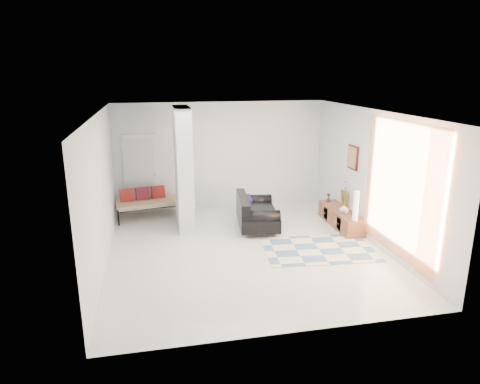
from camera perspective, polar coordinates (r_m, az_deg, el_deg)
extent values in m
plane|color=silver|center=(8.93, 0.70, -7.63)|extent=(6.00, 6.00, 0.00)
plane|color=white|center=(8.23, 0.77, 10.56)|extent=(6.00, 6.00, 0.00)
plane|color=silver|center=(11.35, -2.54, 4.88)|extent=(6.00, 0.00, 6.00)
plane|color=silver|center=(5.73, 7.26, -6.44)|extent=(6.00, 0.00, 6.00)
plane|color=silver|center=(8.34, -18.05, 0.05)|extent=(0.00, 6.00, 6.00)
plane|color=silver|center=(9.44, 17.28, 1.91)|extent=(0.00, 6.00, 6.00)
cube|color=silver|center=(9.86, -7.55, 3.07)|extent=(0.35, 1.20, 2.80)
cube|color=silver|center=(11.25, -13.11, 2.40)|extent=(0.85, 0.06, 2.04)
plane|color=#FF8243|center=(8.43, 20.53, 0.34)|extent=(0.00, 2.55, 2.55)
cube|color=#35180E|center=(10.15, 14.83, 4.49)|extent=(0.04, 0.45, 0.55)
cube|color=brown|center=(10.43, 13.28, -3.36)|extent=(0.45, 1.71, 0.40)
cube|color=#35180E|center=(10.02, 13.06, -4.15)|extent=(0.02, 0.23, 0.28)
cube|color=#35180E|center=(10.68, 11.39, -2.80)|extent=(0.02, 0.23, 0.28)
cube|color=gold|center=(10.59, 13.77, -0.83)|extent=(0.09, 0.32, 0.40)
cube|color=silver|center=(9.99, 13.76, -2.69)|extent=(0.04, 0.10, 0.12)
cylinder|color=silver|center=(9.51, 0.73, -5.80)|extent=(0.05, 0.05, 0.10)
cylinder|color=silver|center=(10.66, 0.07, -3.37)|extent=(0.05, 0.05, 0.10)
cylinder|color=silver|center=(9.60, 4.80, -5.65)|extent=(0.05, 0.05, 0.10)
cylinder|color=silver|center=(10.73, 3.71, -3.26)|extent=(0.05, 0.05, 0.10)
cube|color=black|center=(10.05, 2.32, -3.38)|extent=(1.05, 1.56, 0.30)
cube|color=black|center=(9.91, 0.39, -1.64)|extent=(0.37, 1.48, 0.36)
cylinder|color=black|center=(9.40, 2.81, -3.29)|extent=(0.87, 0.38, 0.28)
cylinder|color=black|center=(10.56, 1.92, -1.11)|extent=(0.87, 0.38, 0.28)
cube|color=#0E1233|center=(9.91, 1.08, -1.51)|extent=(0.20, 0.55, 0.31)
cylinder|color=black|center=(10.55, -15.90, -3.33)|extent=(0.04, 0.04, 0.40)
cylinder|color=black|center=(10.82, -7.23, -2.35)|extent=(0.04, 0.04, 0.40)
cylinder|color=black|center=(11.19, -16.30, -2.26)|extent=(0.04, 0.04, 0.40)
cylinder|color=black|center=(11.45, -8.11, -1.36)|extent=(0.04, 0.04, 0.40)
cube|color=#CAB593|center=(10.92, -11.89, -1.42)|extent=(1.76, 0.98, 0.12)
cube|color=maroon|center=(10.93, -14.85, -0.39)|extent=(0.36, 0.22, 0.33)
cube|color=maroon|center=(10.98, -12.85, -0.18)|extent=(0.36, 0.22, 0.33)
cube|color=maroon|center=(11.04, -10.87, 0.03)|extent=(0.36, 0.22, 0.33)
cube|color=beige|center=(9.06, 10.43, -7.50)|extent=(2.37, 1.69, 0.01)
cylinder|color=white|center=(9.63, 15.20, -1.79)|extent=(0.12, 0.12, 0.66)
imported|color=silver|center=(10.11, 13.71, -2.19)|extent=(0.24, 0.24, 0.21)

